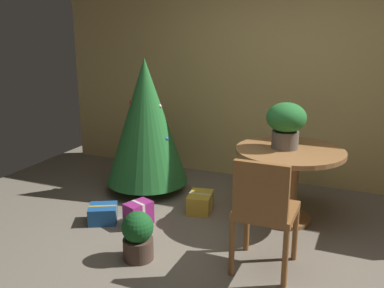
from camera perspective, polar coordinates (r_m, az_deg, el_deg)
ground_plane at (r=3.41m, az=5.56°, el=-16.71°), size 6.60×6.60×0.00m
back_wall_panel at (r=5.07m, az=13.56°, el=9.16°), size 6.00×0.10×2.60m
round_dining_table at (r=4.12m, az=12.77°, el=-3.37°), size 1.01×1.01×0.72m
flower_vase at (r=4.02m, az=12.40°, el=2.86°), size 0.37×0.37×0.43m
wooden_chair_near at (r=3.22m, az=9.55°, el=-8.47°), size 0.44×0.45×0.91m
holiday_tree at (r=4.72m, az=-6.15°, el=3.01°), size 0.91×0.91×1.50m
gift_box_purple at (r=4.11m, az=-7.13°, el=-9.18°), size 0.25×0.29×0.22m
gift_box_gold at (r=4.37m, az=1.11°, el=-7.78°), size 0.28×0.35×0.19m
gift_box_blue at (r=4.23m, az=-11.77°, el=-9.09°), size 0.34×0.34×0.16m
potted_plant at (r=3.51m, az=-7.22°, el=-12.00°), size 0.26×0.26×0.40m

